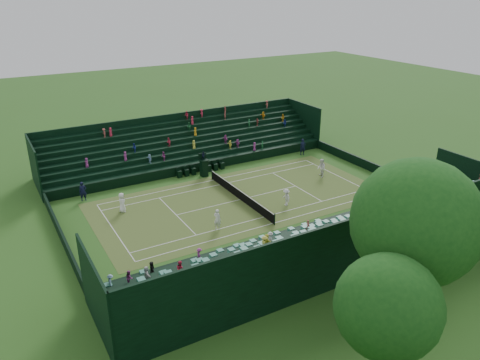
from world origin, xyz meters
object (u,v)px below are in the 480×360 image
at_px(player_near_west, 122,203).
at_px(player_far_west, 321,168).
at_px(tennis_net, 240,195).
at_px(player_near_east, 217,219).
at_px(umpire_chair, 204,166).
at_px(player_far_east, 286,197).

xyz_separation_m(player_near_west, player_far_west, (2.18, 20.46, 0.06)).
height_order(tennis_net, player_near_east, player_near_east).
xyz_separation_m(umpire_chair, player_near_east, (11.09, -4.14, -0.25)).
bearing_deg(player_far_east, player_near_east, -78.72).
bearing_deg(player_near_west, player_far_west, -93.54).
height_order(umpire_chair, player_near_west, umpire_chair).
bearing_deg(umpire_chair, tennis_net, 2.55).
relative_size(tennis_net, player_near_east, 6.39).
bearing_deg(player_near_west, player_far_east, -112.08).
xyz_separation_m(tennis_net, umpire_chair, (-7.03, -0.31, 0.64)).
distance_m(player_near_west, player_far_west, 20.57).
distance_m(tennis_net, player_far_east, 4.35).
bearing_deg(player_near_east, tennis_net, -77.69).
height_order(tennis_net, player_far_west, player_far_west).
distance_m(tennis_net, player_near_east, 6.05).
distance_m(player_far_west, player_far_east, 8.18).
distance_m(tennis_net, umpire_chair, 7.06).
distance_m(umpire_chair, player_far_east, 10.68).
height_order(player_near_east, player_far_west, player_far_west).
bearing_deg(player_near_west, tennis_net, -103.64).
bearing_deg(player_far_west, umpire_chair, -98.72).
distance_m(player_near_west, player_near_east, 9.10).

